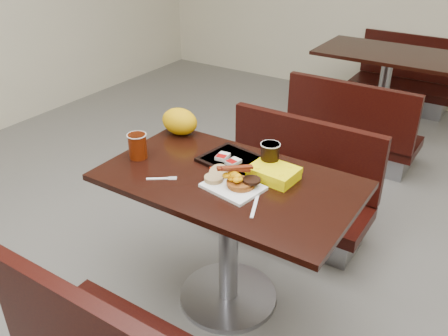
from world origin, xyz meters
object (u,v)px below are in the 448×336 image
Objects in this scene: clamshell at (274,173)px; coffee_cup_far at (270,155)px; bench_far_n at (403,75)px; hashbrown_sleeve_right at (233,162)px; bench_far_s at (356,120)px; bench_near_s at (134,336)px; tray at (237,162)px; table_far at (383,93)px; platter at (233,187)px; coffee_cup_near at (138,146)px; table_near at (228,242)px; hashbrown_sleeve_left at (223,157)px; paper_bag at (180,121)px; bench_near_n at (290,185)px; fork at (157,179)px; knife at (255,206)px; pancake_stack at (241,184)px.

coffee_cup_far is at bearing 135.24° from clamshell.
clamshell reaches higher than bench_far_n.
coffee_cup_far is (0.16, 0.07, 0.05)m from hashbrown_sleeve_right.
bench_near_s is at bearing -90.00° from bench_far_s.
coffee_cup_far is 0.56× the size of clamshell.
hashbrown_sleeve_right is (-0.04, -3.19, 0.42)m from bench_far_n.
tray is at bearing 101.47° from hashbrown_sleeve_right.
tray is (-0.04, -2.46, 0.38)m from table_far.
coffee_cup_near reaches higher than platter.
bench_far_n is (0.00, 4.00, 0.00)m from bench_near_s.
tray reaches higher than table_near.
hashbrown_sleeve_left is at bearing 142.99° from platter.
paper_bag is (-0.45, 0.13, 0.06)m from tray.
table_far is (0.00, 1.90, 0.02)m from bench_near_n.
coffee_cup_near is 0.60× the size of paper_bag.
fork is at bearing -145.59° from table_near.
table_far reaches higher than bench_far_n.
pancake_stack is at bearing -147.80° from knife.
fork reaches higher than bench_near_n.
knife is 0.83× the size of paper_bag.
table_near is at bearing -90.00° from bench_near_n.
bench_far_s is 1.40m from bench_far_n.
bench_near_s is 7.07× the size of fork.
clamshell is (0.67, 0.18, -0.03)m from coffee_cup_near.
bench_far_n is 4.01× the size of platter.
bench_near_s is 0.91m from hashbrown_sleeve_right.
coffee_cup_near reaches higher than table_near.
bench_near_s is 4.01× the size of platter.
coffee_cup_far is at bearing 82.24° from bench_near_s.
hashbrown_sleeve_right is (0.23, 0.29, 0.02)m from fork.
coffee_cup_far is at bearing -77.18° from bench_near_n.
coffee_cup_near is 1.75× the size of hashbrown_sleeve_left.
bench_near_s is at bearing -97.77° from fork.
table_far is 5.70× the size of paper_bag.
bench_near_n is at bearing 104.53° from platter.
bench_near_n is at bearing -90.00° from bench_far_n.
bench_near_s is at bearing -97.88° from clamshell.
hashbrown_sleeve_right is at bearing -154.86° from knife.
platter reaches higher than fork.
pancake_stack is at bearing -28.68° from paper_bag.
tray reaches higher than table_far.
paper_bag is at bearing 173.36° from tray.
pancake_stack is at bearing -46.61° from hashbrown_sleeve_left.
hashbrown_sleeve_right is (0.07, -0.02, -0.00)m from hashbrown_sleeve_left.
table_near is 1.00× the size of table_far.
hashbrown_sleeve_left is (-0.12, -2.47, 0.40)m from table_far.
bench_near_n is 7.90× the size of coffee_cup_near.
bench_far_n is 14.20× the size of hashbrown_sleeve_right.
bench_near_n is at bearing 36.82° from fork.
bench_far_s is 1.85m from clamshell.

